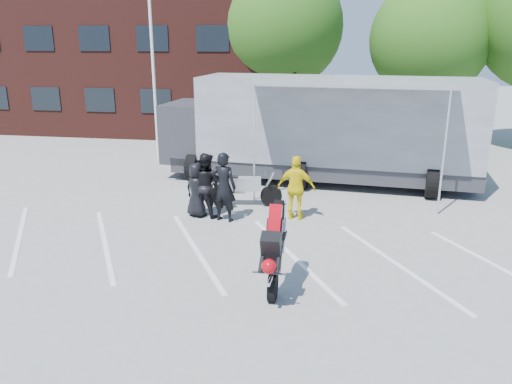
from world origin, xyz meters
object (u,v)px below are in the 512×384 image
(transporter_truck, at_px, (320,181))
(parked_motorcycle, at_px, (246,206))
(stunt_bike_rider, at_px, (277,284))
(tree_left, at_px, (281,27))
(spectator_hivis, at_px, (296,188))
(flagpole, at_px, (158,37))
(spectator_leather_b, at_px, (224,187))
(spectator_leather_c, at_px, (206,185))
(spectator_leather_a, at_px, (197,190))
(tree_mid, at_px, (430,40))

(transporter_truck, xyz_separation_m, parked_motorcycle, (-2.15, -3.21, 0.00))
(parked_motorcycle, distance_m, stunt_bike_rider, 5.26)
(tree_left, height_order, spectator_hivis, tree_left)
(flagpole, xyz_separation_m, spectator_leather_b, (4.27, -6.86, -4.06))
(transporter_truck, height_order, spectator_hivis, transporter_truck)
(tree_left, xyz_separation_m, spectator_leather_c, (-0.59, -12.54, -4.63))
(spectator_leather_a, xyz_separation_m, spectator_leather_b, (0.87, -0.24, 0.20))
(tree_mid, height_order, spectator_leather_c, tree_mid)
(tree_mid, distance_m, transporter_truck, 9.86)
(parked_motorcycle, bearing_deg, spectator_leather_c, 128.77)
(stunt_bike_rider, bearing_deg, transporter_truck, 86.25)
(tree_left, distance_m, spectator_leather_a, 13.52)
(stunt_bike_rider, bearing_deg, spectator_leather_c, 123.35)
(spectator_leather_c, bearing_deg, tree_mid, -102.90)
(spectator_hivis, bearing_deg, flagpole, -39.09)
(stunt_bike_rider, xyz_separation_m, spectator_leather_b, (-1.99, 3.62, 1.00))
(stunt_bike_rider, height_order, spectator_leather_a, spectator_leather_a)
(spectator_leather_b, relative_size, spectator_hivis, 1.07)
(parked_motorcycle, height_order, spectator_hivis, spectator_hivis)
(tree_left, relative_size, stunt_bike_rider, 4.21)
(tree_left, relative_size, spectator_leather_c, 4.61)
(spectator_leather_a, bearing_deg, transporter_truck, -104.21)
(transporter_truck, distance_m, stunt_bike_rider, 8.23)
(stunt_bike_rider, distance_m, spectator_leather_b, 4.25)
(spectator_leather_b, bearing_deg, spectator_leather_c, -16.49)
(tree_left, relative_size, spectator_hivis, 4.65)
(spectator_leather_b, bearing_deg, tree_left, -78.53)
(flagpole, height_order, parked_motorcycle, flagpole)
(transporter_truck, bearing_deg, parked_motorcycle, -119.41)
(spectator_leather_b, bearing_deg, transporter_truck, -107.40)
(transporter_truck, height_order, spectator_leather_a, transporter_truck)
(tree_mid, xyz_separation_m, spectator_leather_b, (-6.97, -11.86, -3.95))
(parked_motorcycle, height_order, stunt_bike_rider, stunt_bike_rider)
(flagpole, distance_m, spectator_leather_a, 8.58)
(tree_left, bearing_deg, parked_motorcycle, -88.03)
(tree_mid, bearing_deg, spectator_leather_b, -120.45)
(transporter_truck, bearing_deg, tree_left, 111.48)
(flagpole, distance_m, tree_left, 7.37)
(tree_mid, distance_m, spectator_hivis, 13.06)
(tree_mid, xyz_separation_m, spectator_leather_a, (-7.84, -11.63, -4.15))
(parked_motorcycle, xyz_separation_m, stunt_bike_rider, (1.62, -5.00, 0.00))
(flagpole, xyz_separation_m, tree_mid, (11.24, 5.00, -0.11))
(spectator_leather_c, bearing_deg, tree_left, -72.26)
(stunt_bike_rider, relative_size, spectator_leather_a, 1.29)
(flagpole, bearing_deg, spectator_leather_b, -58.11)
(tree_left, height_order, spectator_leather_a, tree_left)
(transporter_truck, height_order, spectator_leather_c, spectator_leather_c)
(parked_motorcycle, xyz_separation_m, spectator_hivis, (1.63, -0.90, 0.93))
(tree_mid, height_order, spectator_leather_b, tree_mid)
(parked_motorcycle, bearing_deg, tree_left, -6.21)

